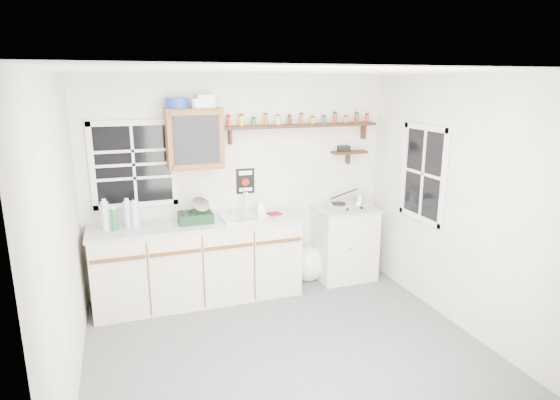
{
  "coord_description": "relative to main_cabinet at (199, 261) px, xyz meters",
  "views": [
    {
      "loc": [
        -1.34,
        -3.68,
        2.42
      ],
      "look_at": [
        0.13,
        0.55,
        1.29
      ],
      "focal_mm": 30.0,
      "sensor_mm": 36.0,
      "label": 1
    }
  ],
  "objects": [
    {
      "name": "saucepan",
      "position": [
        2.0,
        0.01,
        0.57
      ],
      "size": [
        0.39,
        0.28,
        0.18
      ],
      "rotation": [
        0.0,
        0.0,
        -0.65
      ],
      "color": "silver",
      "rests_on": "hotplate"
    },
    {
      "name": "window_right",
      "position": [
        2.37,
        -0.75,
        0.99
      ],
      "size": [
        0.03,
        0.78,
        1.08
      ],
      "color": "black",
      "rests_on": "wall_back"
    },
    {
      "name": "window_back",
      "position": [
        -0.62,
        0.29,
        1.09
      ],
      "size": [
        0.93,
        0.03,
        0.98
      ],
      "color": "black",
      "rests_on": "wall_back"
    },
    {
      "name": "trash_bag",
      "position": [
        1.39,
        0.1,
        -0.26
      ],
      "size": [
        0.42,
        0.38,
        0.48
      ],
      "color": "white",
      "rests_on": "floor"
    },
    {
      "name": "secondary_shelf",
      "position": [
        1.94,
        0.22,
        1.12
      ],
      "size": [
        0.45,
        0.16,
        0.24
      ],
      "color": "black",
      "rests_on": "wall_back"
    },
    {
      "name": "right_cabinet",
      "position": [
        1.83,
        0.03,
        -0.01
      ],
      "size": [
        0.73,
        0.57,
        0.91
      ],
      "color": "silver",
      "rests_on": "floor"
    },
    {
      "name": "rag",
      "position": [
        0.9,
        -0.0,
        0.47
      ],
      "size": [
        0.16,
        0.15,
        0.02
      ],
      "primitive_type": "cube",
      "rotation": [
        0.0,
        0.0,
        0.21
      ],
      "color": "maroon",
      "rests_on": "main_cabinet"
    },
    {
      "name": "hotplate",
      "position": [
        1.87,
        0.01,
        0.48
      ],
      "size": [
        0.56,
        0.33,
        0.08
      ],
      "rotation": [
        0.0,
        0.0,
        0.07
      ],
      "color": "silver",
      "rests_on": "right_cabinet"
    },
    {
      "name": "dish_rack",
      "position": [
        -0.0,
        -0.0,
        0.55
      ],
      "size": [
        0.37,
        0.28,
        0.28
      ],
      "rotation": [
        0.0,
        0.0,
        -0.02
      ],
      "color": "black",
      "rests_on": "main_cabinet"
    },
    {
      "name": "room",
      "position": [
        0.58,
        -1.3,
        0.79
      ],
      "size": [
        3.64,
        3.24,
        2.54
      ],
      "color": "#555557",
      "rests_on": "ground"
    },
    {
      "name": "sink",
      "position": [
        0.54,
        0.01,
        0.47
      ],
      "size": [
        0.52,
        0.44,
        0.29
      ],
      "color": "silver",
      "rests_on": "main_cabinet"
    },
    {
      "name": "upper_cabinet_clutter",
      "position": [
        -0.01,
        0.14,
        1.75
      ],
      "size": [
        0.52,
        0.24,
        0.14
      ],
      "color": "#18349F",
      "rests_on": "upper_cabinet"
    },
    {
      "name": "upper_cabinet",
      "position": [
        0.03,
        0.14,
        1.36
      ],
      "size": [
        0.6,
        0.32,
        0.65
      ],
      "color": "brown",
      "rests_on": "wall_back"
    },
    {
      "name": "warning_sign",
      "position": [
        0.63,
        0.29,
        0.82
      ],
      "size": [
        0.22,
        0.02,
        0.3
      ],
      "color": "black",
      "rests_on": "wall_back"
    },
    {
      "name": "water_bottles",
      "position": [
        -0.79,
        0.02,
        0.6
      ],
      "size": [
        0.37,
        0.13,
        0.33
      ],
      "color": "silver",
      "rests_on": "main_cabinet"
    },
    {
      "name": "main_cabinet",
      "position": [
        0.0,
        0.0,
        0.0
      ],
      "size": [
        2.31,
        0.63,
        0.92
      ],
      "color": "#BBB29B",
      "rests_on": "floor"
    },
    {
      "name": "spice_shelf",
      "position": [
        1.3,
        0.21,
        1.47
      ],
      "size": [
        1.91,
        0.18,
        0.35
      ],
      "color": "black",
      "rests_on": "wall_back"
    },
    {
      "name": "soap_bottle",
      "position": [
        0.76,
        0.09,
        0.55
      ],
      "size": [
        0.09,
        0.09,
        0.18
      ],
      "primitive_type": "imported",
      "rotation": [
        0.0,
        0.0,
        -0.17
      ],
      "color": "white",
      "rests_on": "main_cabinet"
    }
  ]
}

